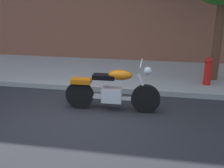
# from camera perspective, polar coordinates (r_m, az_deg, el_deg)

# --- Properties ---
(ground_plane) EXTENTS (60.00, 60.00, 0.00)m
(ground_plane) POSITION_cam_1_polar(r_m,az_deg,el_deg) (5.66, -6.84, -7.73)
(ground_plane) COLOR #28282D
(sidewalk) EXTENTS (22.27, 3.35, 0.14)m
(sidewalk) POSITION_cam_1_polar(r_m,az_deg,el_deg) (8.77, -0.22, 2.35)
(sidewalk) COLOR #A1A1A1
(sidewalk) RESTS_ON ground
(motorcycle) EXTENTS (2.11, 0.70, 1.13)m
(motorcycle) POSITION_cam_1_polar(r_m,az_deg,el_deg) (5.98, -0.01, -1.43)
(motorcycle) COLOR black
(motorcycle) RESTS_ON ground
(fire_hydrant) EXTENTS (0.20, 0.20, 0.91)m
(fire_hydrant) POSITION_cam_1_polar(r_m,az_deg,el_deg) (7.75, 19.42, 2.13)
(fire_hydrant) COLOR red
(fire_hydrant) RESTS_ON ground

